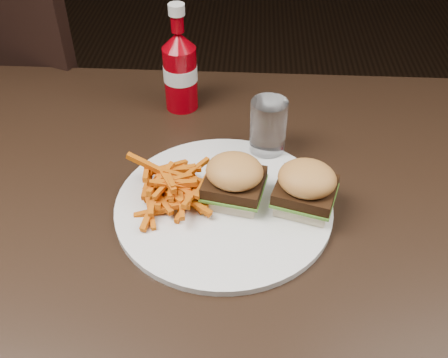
# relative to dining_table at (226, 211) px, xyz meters

# --- Properties ---
(dining_table) EXTENTS (1.20, 0.80, 0.04)m
(dining_table) POSITION_rel_dining_table_xyz_m (0.00, 0.00, 0.00)
(dining_table) COLOR black
(dining_table) RESTS_ON ground
(chair_far) EXTENTS (0.59, 0.59, 0.04)m
(chair_far) POSITION_rel_dining_table_xyz_m (-0.48, 0.67, -0.30)
(chair_far) COLOR black
(chair_far) RESTS_ON ground
(plate) EXTENTS (0.33, 0.33, 0.01)m
(plate) POSITION_rel_dining_table_xyz_m (-0.00, -0.02, 0.03)
(plate) COLOR white
(plate) RESTS_ON dining_table
(sandwich_half_a) EXTENTS (0.09, 0.08, 0.02)m
(sandwich_half_a) POSITION_rel_dining_table_xyz_m (0.01, -0.01, 0.04)
(sandwich_half_a) COLOR beige
(sandwich_half_a) RESTS_ON plate
(sandwich_half_b) EXTENTS (0.09, 0.09, 0.02)m
(sandwich_half_b) POSITION_rel_dining_table_xyz_m (0.12, -0.02, 0.04)
(sandwich_half_b) COLOR beige
(sandwich_half_b) RESTS_ON plate
(fries_pile) EXTENTS (0.13, 0.13, 0.04)m
(fries_pile) POSITION_rel_dining_table_xyz_m (-0.08, -0.01, 0.05)
(fries_pile) COLOR #C25707
(fries_pile) RESTS_ON plate
(ketchup_bottle) EXTENTS (0.07, 0.07, 0.12)m
(ketchup_bottle) POSITION_rel_dining_table_xyz_m (-0.10, 0.26, 0.08)
(ketchup_bottle) COLOR #870009
(ketchup_bottle) RESTS_ON dining_table
(tumbler) EXTENTS (0.06, 0.06, 0.09)m
(tumbler) POSITION_rel_dining_table_xyz_m (0.06, 0.12, 0.08)
(tumbler) COLOR white
(tumbler) RESTS_ON dining_table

